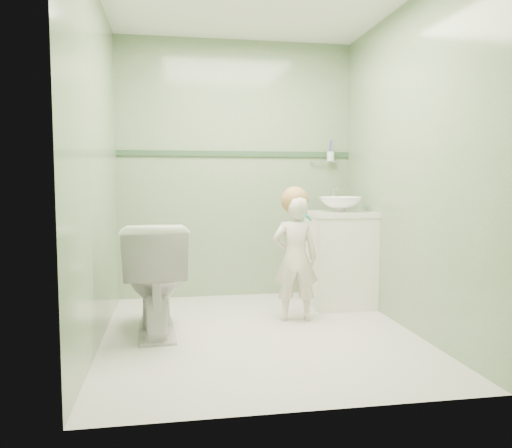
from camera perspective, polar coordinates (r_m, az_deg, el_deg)
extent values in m
plane|color=beige|center=(3.72, 0.40, -12.27)|extent=(2.50, 2.50, 0.00)
cube|color=gray|center=(4.79, -2.22, 6.13)|extent=(2.20, 0.04, 2.40)
cube|color=gray|center=(2.33, 5.83, 7.40)|extent=(2.20, 0.04, 2.40)
cube|color=gray|center=(3.53, -17.57, 6.34)|extent=(0.04, 2.50, 2.40)
cube|color=gray|center=(3.90, 16.64, 6.21)|extent=(0.04, 2.50, 2.40)
cube|color=#304F33|center=(4.78, -2.21, 7.93)|extent=(2.20, 0.02, 0.05)
cube|color=white|center=(4.50, 9.44, -4.08)|extent=(0.52, 0.50, 0.80)
cube|color=white|center=(4.45, 9.51, 1.14)|extent=(0.54, 0.52, 0.04)
imported|color=white|center=(4.45, 9.53, 2.22)|extent=(0.37, 0.37, 0.13)
cylinder|color=silver|center=(4.63, 8.73, 3.03)|extent=(0.03, 0.03, 0.18)
cylinder|color=silver|center=(4.59, 8.94, 4.00)|extent=(0.02, 0.12, 0.02)
cylinder|color=silver|center=(4.92, 7.67, 6.99)|extent=(0.26, 0.02, 0.02)
cylinder|color=silver|center=(4.92, 8.42, 7.56)|extent=(0.07, 0.07, 0.09)
cylinder|color=#B72D32|center=(4.94, 8.52, 8.37)|extent=(0.01, 0.01, 0.17)
cylinder|color=purple|center=(4.91, 8.52, 8.38)|extent=(0.01, 0.01, 0.17)
cylinder|color=#2532B7|center=(4.92, 8.35, 8.38)|extent=(0.01, 0.01, 0.17)
cylinder|color=yellow|center=(4.93, 8.36, 8.37)|extent=(0.01, 0.01, 0.17)
imported|color=white|center=(3.72, -11.39, -5.96)|extent=(0.49, 0.81, 0.81)
imported|color=silver|center=(3.96, 4.46, -3.93)|extent=(0.38, 0.27, 0.98)
sphere|color=#A07542|center=(3.94, 4.42, 2.67)|extent=(0.22, 0.22, 0.22)
cylinder|color=#079688|center=(3.81, 5.95, 0.70)|extent=(0.09, 0.13, 0.06)
cube|color=white|center=(3.85, 4.95, 1.35)|extent=(0.03, 0.03, 0.02)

